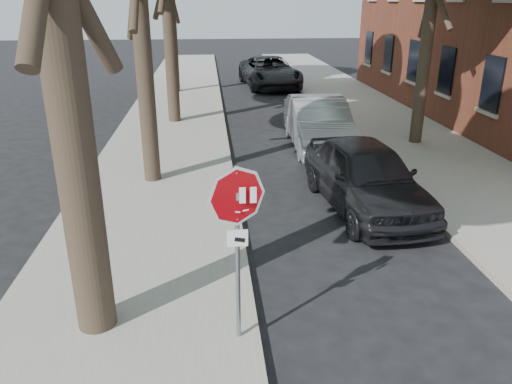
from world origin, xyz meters
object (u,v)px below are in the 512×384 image
stop_sign (237,222)px  car_b (319,124)px  car_d (270,72)px  car_a (366,176)px

stop_sign → car_b: 10.59m
car_d → car_a: bearing=-94.6°
car_b → car_d: car_d is taller
stop_sign → car_d: bearing=82.0°
stop_sign → car_a: 5.91m
stop_sign → car_b: bearing=71.7°
car_b → car_d: 12.59m
car_b → car_a: bearing=-88.3°
stop_sign → car_b: stop_sign is taller
car_a → car_d: bearing=85.0°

